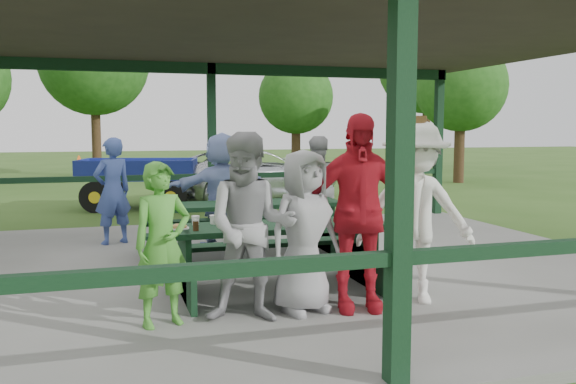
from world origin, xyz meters
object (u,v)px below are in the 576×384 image
object	(u,v)px
picnic_table_far	(244,221)
farm_trailer	(139,182)
contestant_grey_left	(251,228)
spectator_grey	(316,187)
contestant_grey_mid	(304,232)
spectator_blue	(113,191)
spectator_lblue	(221,190)
contestant_white_fedora	(415,213)
pickup_truck	(253,175)
contestant_green	(162,244)
picnic_table_near	(278,249)
contestant_red	(357,213)

from	to	relation	value
picnic_table_far	farm_trailer	xyz separation A→B (m)	(-1.10, 6.41, 0.05)
contestant_grey_left	spectator_grey	size ratio (longest dim) A/B	1.06
contestant_grey_mid	farm_trailer	world-z (taller)	contestant_grey_mid
spectator_blue	spectator_grey	world-z (taller)	spectator_grey
contestant_grey_mid	spectator_blue	xyz separation A→B (m)	(-1.74, 4.24, 0.03)
contestant_grey_left	spectator_lblue	distance (m)	3.70
picnic_table_far	contestant_white_fedora	world-z (taller)	contestant_white_fedora
contestant_grey_mid	pickup_truck	size ratio (longest dim) A/B	0.33
contestant_white_fedora	contestant_green	bearing A→B (deg)	-160.44
picnic_table_near	farm_trailer	distance (m)	8.47
picnic_table_far	pickup_truck	world-z (taller)	pickup_truck
picnic_table_near	pickup_truck	xyz separation A→B (m)	(1.94, 9.23, 0.11)
contestant_green	contestant_white_fedora	distance (m)	2.57
contestant_green	contestant_grey_mid	xyz separation A→B (m)	(1.37, 0.02, 0.05)
contestant_grey_left	spectator_grey	xyz separation A→B (m)	(2.03, 3.94, -0.05)
picnic_table_far	farm_trailer	world-z (taller)	farm_trailer
contestant_red	pickup_truck	bearing A→B (deg)	92.40
contestant_green	contestant_grey_left	bearing A→B (deg)	-25.16
picnic_table_far	spectator_blue	world-z (taller)	spectator_blue
picnic_table_near	farm_trailer	xyz separation A→B (m)	(-1.04, 8.41, 0.06)
picnic_table_near	spectator_lblue	world-z (taller)	spectator_lblue
spectator_blue	spectator_grey	bearing A→B (deg)	148.72
contestant_white_fedora	pickup_truck	xyz separation A→B (m)	(0.70, 10.06, -0.36)
picnic_table_near	contestant_green	distance (m)	1.60
picnic_table_near	spectator_grey	distance (m)	3.36
picnic_table_far	contestant_green	bearing A→B (deg)	-116.11
picnic_table_near	pickup_truck	bearing A→B (deg)	78.16
contestant_grey_mid	pickup_truck	world-z (taller)	contestant_grey_mid
contestant_grey_mid	pickup_truck	bearing A→B (deg)	63.21
contestant_grey_mid	contestant_red	distance (m)	0.56
spectator_blue	spectator_grey	size ratio (longest dim) A/B	0.99
contestant_white_fedora	contestant_grey_mid	bearing A→B (deg)	-161.02
contestant_grey_left	contestant_white_fedora	world-z (taller)	contestant_white_fedora
spectator_grey	pickup_truck	xyz separation A→B (m)	(0.44, 6.24, -0.26)
picnic_table_near	contestant_green	world-z (taller)	contestant_green
picnic_table_far	contestant_red	distance (m)	2.98
contestant_red	spectator_lblue	size ratio (longest dim) A/B	1.12
contestant_red	pickup_truck	distance (m)	10.23
contestant_red	picnic_table_near	bearing A→B (deg)	131.98
contestant_red	spectator_blue	distance (m)	4.87
picnic_table_near	spectator_lblue	distance (m)	2.76
contestant_grey_left	contestant_white_fedora	xyz separation A→B (m)	(1.77, 0.12, 0.05)
picnic_table_far	contestant_grey_left	distance (m)	3.03
picnic_table_near	contestant_grey_left	bearing A→B (deg)	-119.28
picnic_table_near	pickup_truck	size ratio (longest dim) A/B	0.49
contestant_grey_left	farm_trailer	distance (m)	9.37
contestant_grey_left	contestant_white_fedora	bearing A→B (deg)	20.33
picnic_table_near	spectator_blue	size ratio (longest dim) A/B	1.45
contestant_grey_mid	contestant_white_fedora	xyz separation A→B (m)	(1.20, -0.01, 0.14)
contestant_grey_left	spectator_blue	xyz separation A→B (m)	(-1.17, 4.37, -0.05)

